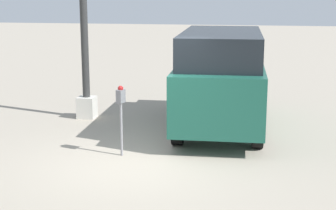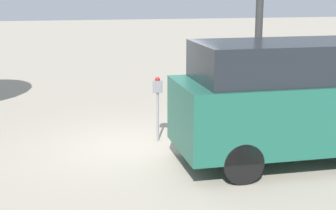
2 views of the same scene
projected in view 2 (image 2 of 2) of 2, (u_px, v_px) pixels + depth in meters
ground_plane at (143, 147)px, 10.77m from camera, size 80.00×80.00×0.00m
parking_meter_near at (157, 94)px, 10.97m from camera, size 0.22×0.15×1.42m
lamp_post at (259, 26)px, 12.82m from camera, size 0.44×0.44×6.26m
parked_van at (299, 98)px, 9.67m from camera, size 4.79×2.05×2.31m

